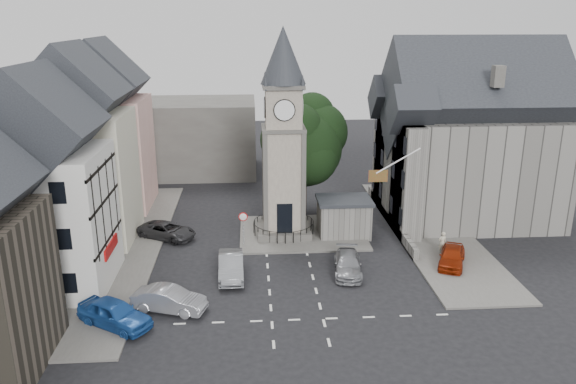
{
  "coord_description": "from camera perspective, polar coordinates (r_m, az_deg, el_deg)",
  "views": [
    {
      "loc": [
        -2.51,
        -34.31,
        16.87
      ],
      "look_at": [
        0.16,
        5.0,
        4.51
      ],
      "focal_mm": 35.0,
      "sensor_mm": 36.0,
      "label": 1
    }
  ],
  "objects": [
    {
      "name": "car_east_red",
      "position": [
        41.44,
        16.32,
        -6.29
      ],
      "size": [
        3.19,
        4.45,
        1.41
      ],
      "primitive_type": "imported",
      "rotation": [
        0.0,
        0.0,
        -0.42
      ],
      "color": "maroon",
      "rests_on": "ground"
    },
    {
      "name": "pedestrian",
      "position": [
        43.2,
        15.41,
        -4.99
      ],
      "size": [
        0.69,
        0.52,
        1.73
      ],
      "primitive_type": "imported",
      "rotation": [
        0.0,
        0.0,
        3.32
      ],
      "color": "beige",
      "rests_on": "ground"
    },
    {
      "name": "east_boundary_wall",
      "position": [
        48.68,
        10.29,
        -2.59
      ],
      "size": [
        0.4,
        16.0,
        0.9
      ],
      "primitive_type": "cube",
      "color": "#64615C",
      "rests_on": "ground"
    },
    {
      "name": "car_west_blue",
      "position": [
        33.95,
        -17.21,
        -11.71
      ],
      "size": [
        4.91,
        4.13,
        1.59
      ],
      "primitive_type": "imported",
      "rotation": [
        0.0,
        0.0,
        0.99
      ],
      "color": "#1C4E9E",
      "rests_on": "ground"
    },
    {
      "name": "terrace_cream",
      "position": [
        45.44,
        -20.41,
        3.22
      ],
      "size": [
        8.1,
        7.6,
        12.8
      ],
      "color": "beige",
      "rests_on": "ground"
    },
    {
      "name": "terrace_tudor",
      "position": [
        38.21,
        -23.58,
        -0.32
      ],
      "size": [
        8.1,
        7.6,
        12.0
      ],
      "color": "silver",
      "rests_on": "ground"
    },
    {
      "name": "clock_tower",
      "position": [
        43.27,
        -0.48,
        5.74
      ],
      "size": [
        4.86,
        4.86,
        16.25
      ],
      "color": "#4C4944",
      "rests_on": "ground"
    },
    {
      "name": "town_tree",
      "position": [
        48.54,
        1.54,
        5.64
      ],
      "size": [
        7.2,
        7.2,
        10.8
      ],
      "color": "black",
      "rests_on": "ground"
    },
    {
      "name": "car_west_grey",
      "position": [
        45.55,
        -12.2,
        -3.86
      ],
      "size": [
        5.16,
        4.15,
        1.31
      ],
      "primitive_type": "imported",
      "rotation": [
        0.0,
        0.0,
        1.07
      ],
      "color": "#2B2B2D",
      "rests_on": "ground"
    },
    {
      "name": "east_building",
      "position": [
        49.93,
        17.53,
        4.33
      ],
      "size": [
        14.4,
        11.4,
        12.6
      ],
      "color": "#64615C",
      "rests_on": "ground"
    },
    {
      "name": "backdrop_west",
      "position": [
        64.33,
        -12.34,
        5.47
      ],
      "size": [
        20.0,
        10.0,
        8.0
      ],
      "primitive_type": "cube",
      "color": "#4C4944",
      "rests_on": "ground"
    },
    {
      "name": "pavement_east",
      "position": [
        47.78,
        14.1,
        -3.73
      ],
      "size": [
        6.0,
        26.0,
        0.14
      ],
      "primitive_type": "cube",
      "color": "#595651",
      "rests_on": "ground"
    },
    {
      "name": "car_west_silver",
      "position": [
        34.78,
        -11.97,
        -10.65
      ],
      "size": [
        4.72,
        2.83,
        1.47
      ],
      "primitive_type": "imported",
      "rotation": [
        0.0,
        0.0,
        1.26
      ],
      "color": "#9C9DA4",
      "rests_on": "ground"
    },
    {
      "name": "car_island_east",
      "position": [
        38.94,
        6.1,
        -7.31
      ],
      "size": [
        2.39,
        4.69,
        1.3
      ],
      "primitive_type": "imported",
      "rotation": [
        0.0,
        0.0,
        -0.13
      ],
      "color": "gray",
      "rests_on": "ground"
    },
    {
      "name": "ground",
      "position": [
        38.31,
        0.28,
        -8.71
      ],
      "size": [
        120.0,
        120.0,
        0.0
      ],
      "primitive_type": "plane",
      "color": "black",
      "rests_on": "ground"
    },
    {
      "name": "road_markings",
      "position": [
        33.48,
        0.98,
        -12.84
      ],
      "size": [
        20.0,
        8.0,
        0.01
      ],
      "primitive_type": "cube",
      "color": "silver",
      "rests_on": "ground"
    },
    {
      "name": "terrace_pink",
      "position": [
        52.97,
        -18.08,
        5.35
      ],
      "size": [
        8.1,
        7.6,
        12.8
      ],
      "color": "#D8A094",
      "rests_on": "ground"
    },
    {
      "name": "pavement_west",
      "position": [
        44.8,
        -16.54,
        -5.38
      ],
      "size": [
        6.0,
        30.0,
        0.14
      ],
      "primitive_type": "cube",
      "color": "#595651",
      "rests_on": "ground"
    },
    {
      "name": "central_island",
      "position": [
        45.69,
        1.43,
        -4.15
      ],
      "size": [
        10.0,
        8.0,
        0.16
      ],
      "primitive_type": "cube",
      "color": "#595651",
      "rests_on": "ground"
    },
    {
      "name": "car_island_silver",
      "position": [
        38.38,
        -5.81,
        -7.48
      ],
      "size": [
        1.79,
        4.74,
        1.55
      ],
      "primitive_type": "imported",
      "rotation": [
        0.0,
        0.0,
        0.03
      ],
      "color": "gray",
      "rests_on": "ground"
    },
    {
      "name": "stone_shelter",
      "position": [
        45.12,
        5.68,
        -2.53
      ],
      "size": [
        4.3,
        3.3,
        3.08
      ],
      "color": "#64615C",
      "rests_on": "ground"
    },
    {
      "name": "flagpole",
      "position": [
        40.93,
        11.14,
        3.13
      ],
      "size": [
        3.68,
        0.1,
        2.74
      ],
      "color": "white",
      "rests_on": "ground"
    },
    {
      "name": "warning_sign_post",
      "position": [
        42.43,
        -4.57,
        -3.12
      ],
      "size": [
        0.7,
        0.19,
        2.85
      ],
      "color": "black",
      "rests_on": "ground"
    }
  ]
}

